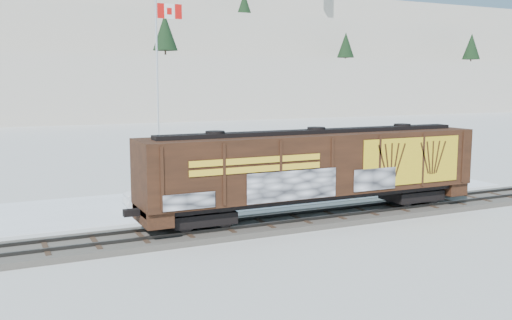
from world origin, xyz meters
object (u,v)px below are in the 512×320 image
car_silver (180,198)px  car_white (161,196)px  car_dark (246,183)px  hopper_railcar (316,167)px  flagpole (160,116)px

car_silver → car_white: (-0.87, 0.73, 0.00)m
car_silver → car_dark: bearing=-42.9°
hopper_railcar → car_white: (-6.30, 6.29, -2.14)m
hopper_railcar → car_silver: bearing=134.3°
flagpole → car_white: 9.12m
flagpole → car_silver: bearing=-99.3°
car_silver → car_dark: 5.92m
flagpole → car_silver: 9.60m
flagpole → car_dark: 8.13m
hopper_railcar → flagpole: flagpole is taller
car_silver → car_white: size_ratio=0.96×
hopper_railcar → car_dark: 8.54m
car_white → car_dark: car_white is taller
flagpole → car_white: (-2.27, -7.86, -4.04)m
car_white → car_dark: 6.44m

